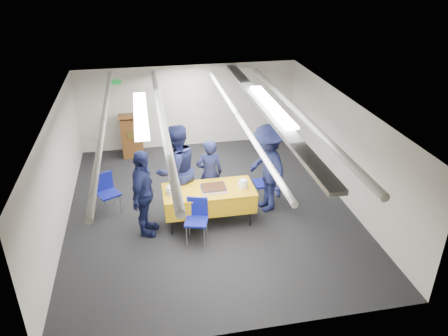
{
  "coord_description": "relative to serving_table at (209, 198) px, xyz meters",
  "views": [
    {
      "loc": [
        -1.24,
        -8.05,
        5.13
      ],
      "look_at": [
        0.28,
        -0.2,
        1.05
      ],
      "focal_mm": 35.0,
      "sensor_mm": 36.0,
      "label": 1
    }
  ],
  "objects": [
    {
      "name": "ground",
      "position": [
        0.09,
        0.52,
        -0.56
      ],
      "size": [
        7.0,
        7.0,
        0.0
      ],
      "primitive_type": "plane",
      "color": "black",
      "rests_on": "ground"
    },
    {
      "name": "room_shell",
      "position": [
        0.18,
        0.92,
        1.25
      ],
      "size": [
        6.0,
        7.0,
        2.3
      ],
      "color": "beige",
      "rests_on": "ground"
    },
    {
      "name": "serving_table",
      "position": [
        0.0,
        0.0,
        0.0
      ],
      "size": [
        1.84,
        0.86,
        0.77
      ],
      "color": "black",
      "rests_on": "ground"
    },
    {
      "name": "sheet_cake",
      "position": [
        0.09,
        -0.06,
        0.25
      ],
      "size": [
        0.51,
        0.39,
        0.09
      ],
      "color": "white",
      "rests_on": "serving_table"
    },
    {
      "name": "plate_stack_left",
      "position": [
        -0.75,
        -0.05,
        0.28
      ],
      "size": [
        0.22,
        0.22,
        0.16
      ],
      "color": "white",
      "rests_on": "serving_table"
    },
    {
      "name": "plate_stack_right",
      "position": [
        0.7,
        -0.05,
        0.29
      ],
      "size": [
        0.2,
        0.2,
        0.16
      ],
      "color": "white",
      "rests_on": "serving_table"
    },
    {
      "name": "podium",
      "position": [
        -1.51,
        3.56,
        0.05
      ],
      "size": [
        0.62,
        0.53,
        1.25
      ],
      "color": "brown",
      "rests_on": "ground"
    },
    {
      "name": "chair_near",
      "position": [
        -0.32,
        -0.54,
        -0.03
      ],
      "size": [
        0.52,
        0.52,
        0.87
      ],
      "color": "gray",
      "rests_on": "ground"
    },
    {
      "name": "chair_right",
      "position": [
        1.41,
        0.59,
        -0.03
      ],
      "size": [
        0.43,
        0.43,
        0.87
      ],
      "color": "gray",
      "rests_on": "ground"
    },
    {
      "name": "chair_left",
      "position": [
        -2.07,
        0.83,
        -0.03
      ],
      "size": [
        0.56,
        0.56,
        0.87
      ],
      "color": "gray",
      "rests_on": "ground"
    },
    {
      "name": "sailor_a",
      "position": [
        0.12,
        0.61,
        0.23
      ],
      "size": [
        0.58,
        0.39,
        1.57
      ],
      "primitive_type": "imported",
      "rotation": [
        0.0,
        0.0,
        3.17
      ],
      "color": "black",
      "rests_on": "ground"
    },
    {
      "name": "sailor_b",
      "position": [
        -0.58,
        0.54,
        0.43
      ],
      "size": [
        1.21,
        1.14,
        1.97
      ],
      "primitive_type": "imported",
      "rotation": [
        0.0,
        0.0,
        3.69
      ],
      "color": "black",
      "rests_on": "ground"
    },
    {
      "name": "sailor_c",
      "position": [
        -1.29,
        -0.16,
        0.34
      ],
      "size": [
        0.72,
        1.13,
        1.79
      ],
      "primitive_type": "imported",
      "rotation": [
        0.0,
        0.0,
        1.28
      ],
      "color": "black",
      "rests_on": "ground"
    },
    {
      "name": "sailor_d",
      "position": [
        1.29,
        0.28,
        0.41
      ],
      "size": [
        0.96,
        1.37,
        1.93
      ],
      "primitive_type": "imported",
      "rotation": [
        0.0,
        0.0,
        -1.36
      ],
      "color": "black",
      "rests_on": "ground"
    }
  ]
}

